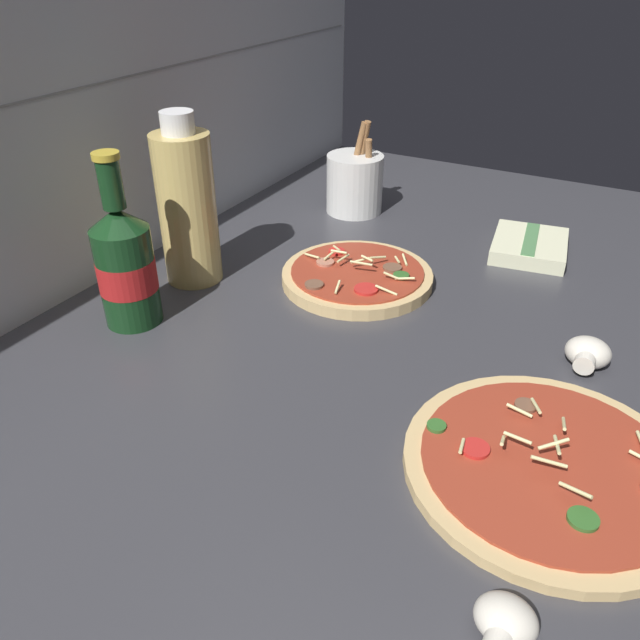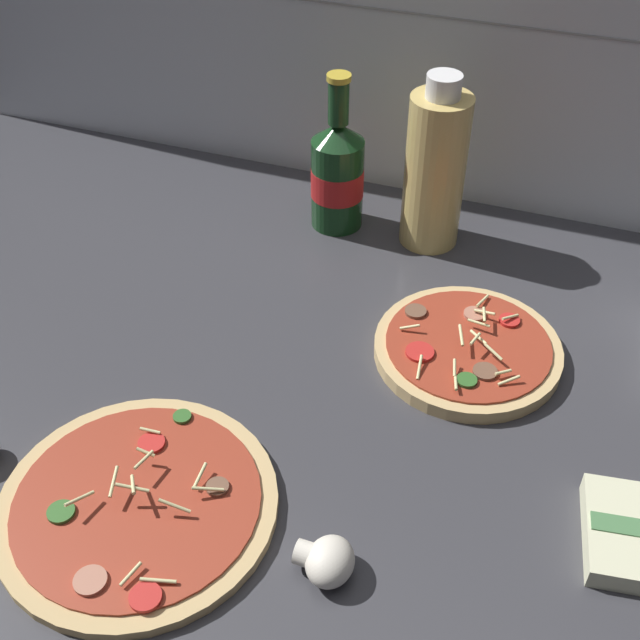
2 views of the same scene
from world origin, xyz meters
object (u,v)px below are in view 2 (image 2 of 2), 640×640
(oil_bottle, at_px, (435,169))
(mushroom_left, at_px, (327,561))
(beer_bottle, at_px, (337,173))
(pizza_far, at_px, (467,349))
(pizza_near, at_px, (138,504))

(oil_bottle, bearing_deg, mushroom_left, -85.60)
(beer_bottle, height_order, oil_bottle, oil_bottle)
(oil_bottle, xyz_separation_m, mushroom_left, (0.04, -0.56, -0.10))
(beer_bottle, distance_m, oil_bottle, 0.14)
(pizza_far, distance_m, oil_bottle, 0.27)
(pizza_far, relative_size, oil_bottle, 0.91)
(pizza_far, bearing_deg, beer_bottle, 137.92)
(beer_bottle, distance_m, mushroom_left, 0.59)
(pizza_far, bearing_deg, oil_bottle, 114.97)
(pizza_near, distance_m, beer_bottle, 0.56)
(pizza_far, height_order, oil_bottle, oil_bottle)
(pizza_near, height_order, oil_bottle, oil_bottle)
(pizza_near, relative_size, oil_bottle, 1.13)
(beer_bottle, xyz_separation_m, oil_bottle, (0.14, 0.01, 0.03))
(pizza_near, bearing_deg, beer_bottle, 87.85)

